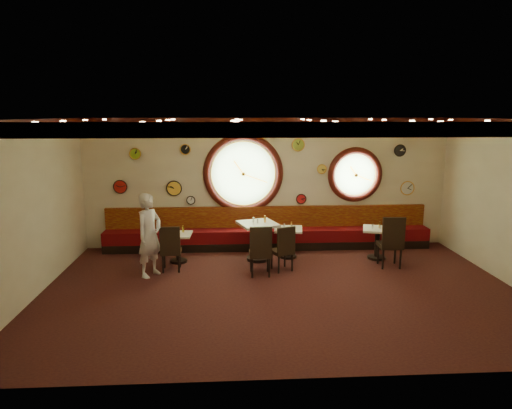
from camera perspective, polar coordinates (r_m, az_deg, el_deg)
name	(u,v)px	position (r m, az deg, el deg)	size (l,w,h in m)	color
floor	(280,289)	(8.87, 3.02, -10.54)	(9.00, 6.00, 0.00)	black
ceiling	(282,119)	(8.24, 3.25, 10.61)	(9.00, 6.00, 0.02)	gold
wall_back	(267,183)	(11.35, 1.43, 2.68)	(9.00, 0.02, 3.20)	beige
wall_front	(309,257)	(5.53, 6.65, -6.59)	(9.00, 0.02, 3.20)	beige
wall_left	(30,210)	(9.08, -26.37, -0.66)	(0.02, 6.00, 3.20)	beige
molding_back	(268,122)	(11.17, 1.49, 10.32)	(9.00, 0.10, 0.18)	#3B0E0A
molding_front	(311,130)	(5.32, 6.93, 9.26)	(9.00, 0.10, 0.18)	#3B0E0A
molding_left	(25,125)	(8.90, -26.92, 8.90)	(0.10, 6.00, 0.18)	#3B0E0A
banquette_base	(268,244)	(11.40, 1.51, -5.01)	(8.00, 0.55, 0.20)	black
banquette_seat	(268,235)	(11.33, 1.52, -3.80)	(8.00, 0.55, 0.30)	#54070C
banquette_back	(267,217)	(11.45, 1.43, -1.58)	(8.00, 0.10, 0.55)	#5E0A07
porthole_left_glass	(243,173)	(11.27, -1.61, 3.90)	(1.66, 1.66, 0.02)	#8AB46C
porthole_left_frame	(243,174)	(11.26, -1.61, 3.89)	(1.98, 1.98, 0.18)	#3B0E0A
porthole_left_ring	(243,174)	(11.23, -1.60, 3.87)	(1.61, 1.61, 0.03)	gold
porthole_right_glass	(355,175)	(11.70, 12.25, 3.67)	(1.10, 1.10, 0.02)	#8AB46C
porthole_right_frame	(355,175)	(11.69, 12.27, 3.66)	(1.38, 1.38, 0.18)	#3B0E0A
porthole_right_ring	(355,175)	(11.66, 12.31, 3.65)	(1.09, 1.09, 0.03)	gold
wall_clock_0	(185,149)	(11.22, -8.83, 6.82)	(0.24, 0.24, 0.03)	black
wall_clock_1	(191,200)	(11.38, -8.15, 0.54)	(0.20, 0.20, 0.03)	white
wall_clock_2	(400,150)	(11.96, 17.54, 6.46)	(0.28, 0.28, 0.03)	black
wall_clock_3	(135,154)	(11.41, -14.86, 6.15)	(0.26, 0.26, 0.03)	#87C026
wall_clock_4	(301,199)	(11.48, 5.67, 0.70)	(0.24, 0.24, 0.03)	red
wall_clock_5	(120,187)	(11.58, -16.61, 2.14)	(0.32, 0.32, 0.03)	red
wall_clock_6	(407,188)	(12.15, 18.38, 1.96)	(0.34, 0.34, 0.03)	silver
wall_clock_7	(322,169)	(11.45, 8.22, 4.41)	(0.22, 0.22, 0.03)	gold
wall_clock_8	(174,188)	(11.36, -10.20, 2.00)	(0.36, 0.36, 0.03)	yellow
wall_clock_9	(298,145)	(11.29, 5.30, 7.44)	(0.30, 0.30, 0.03)	#9EBC3A
table_a	(178,244)	(10.42, -9.72, -4.91)	(0.63, 0.63, 0.66)	black
table_b	(258,237)	(10.38, 0.23, -4.04)	(1.01, 1.01, 0.88)	black
table_c	(288,239)	(10.63, 4.04, -4.33)	(0.72, 0.72, 0.70)	black
table_d	(377,240)	(10.87, 14.92, -4.25)	(0.82, 0.82, 0.72)	black
chair_a	(171,246)	(9.78, -10.64, -5.09)	(0.44, 0.44, 0.62)	black
chair_b	(260,248)	(9.34, 0.57, -5.41)	(0.45, 0.45, 0.66)	black
chair_c	(284,246)	(9.66, 3.52, -5.17)	(0.54, 0.54, 0.61)	black
chair_d	(392,239)	(10.25, 16.60, -4.11)	(0.50, 0.50, 0.71)	black
condiment_a_salt	(173,230)	(10.43, -10.32, -3.20)	(0.04, 0.04, 0.11)	silver
condiment_b_salt	(254,220)	(10.37, -0.30, -1.90)	(0.04, 0.04, 0.11)	silver
condiment_c_salt	(284,226)	(10.57, 3.56, -2.67)	(0.04, 0.04, 0.11)	silver
condiment_d_salt	(372,226)	(10.75, 14.36, -2.65)	(0.04, 0.04, 0.10)	silver
condiment_a_pepper	(178,232)	(10.28, -9.72, -3.42)	(0.04, 0.04, 0.10)	silver
condiment_b_pepper	(258,221)	(10.26, 0.20, -2.04)	(0.04, 0.04, 0.11)	#B9B9BE
condiment_c_pepper	(292,227)	(10.49, 4.48, -2.82)	(0.04, 0.04, 0.10)	silver
condiment_d_pepper	(380,227)	(10.75, 15.29, -2.70)	(0.04, 0.04, 0.10)	silver
condiment_a_bottle	(183,229)	(10.44, -9.10, -3.02)	(0.05, 0.05, 0.16)	gold
condiment_b_bottle	(265,219)	(10.32, 1.11, -1.83)	(0.05, 0.05, 0.16)	gold
condiment_c_bottle	(291,225)	(10.62, 4.46, -2.51)	(0.05, 0.05, 0.15)	gold
condiment_d_bottle	(380,225)	(10.82, 15.21, -2.44)	(0.05, 0.05, 0.16)	#C4802E
waiter	(150,235)	(9.57, -13.17, -3.74)	(0.63, 0.41, 1.72)	silver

